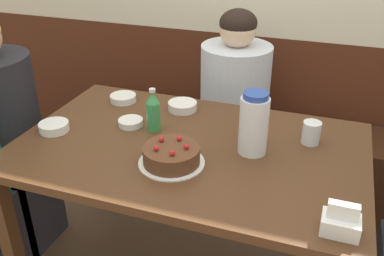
# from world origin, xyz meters

# --- Properties ---
(bench_seat) EXTENTS (2.00, 0.38, 0.48)m
(bench_seat) POSITION_xyz_m (0.00, 0.83, 0.24)
(bench_seat) COLOR #381E11
(bench_seat) RESTS_ON ground_plane
(dining_table) EXTENTS (1.38, 0.87, 0.76)m
(dining_table) POSITION_xyz_m (0.00, 0.00, 0.67)
(dining_table) COLOR #4C2D19
(dining_table) RESTS_ON ground_plane
(birthday_cake) EXTENTS (0.25, 0.25, 0.09)m
(birthday_cake) POSITION_xyz_m (-0.02, -0.15, 0.79)
(birthday_cake) COLOR white
(birthday_cake) RESTS_ON dining_table
(water_pitcher) EXTENTS (0.11, 0.11, 0.25)m
(water_pitcher) POSITION_xyz_m (0.25, 0.03, 0.88)
(water_pitcher) COLOR white
(water_pitcher) RESTS_ON dining_table
(soju_bottle) EXTENTS (0.06, 0.06, 0.19)m
(soju_bottle) POSITION_xyz_m (-0.19, 0.07, 0.85)
(soju_bottle) COLOR #388E4C
(soju_bottle) RESTS_ON dining_table
(napkin_holder) EXTENTS (0.11, 0.08, 0.11)m
(napkin_holder) POSITION_xyz_m (0.59, -0.34, 0.80)
(napkin_holder) COLOR white
(napkin_holder) RESTS_ON dining_table
(bowl_soup_white) EXTENTS (0.12, 0.12, 0.04)m
(bowl_soup_white) POSITION_xyz_m (-0.58, -0.08, 0.78)
(bowl_soup_white) COLOR white
(bowl_soup_white) RESTS_ON dining_table
(bowl_rice_small) EXTENTS (0.13, 0.13, 0.03)m
(bowl_rice_small) POSITION_xyz_m (-0.45, 0.29, 0.78)
(bowl_rice_small) COLOR white
(bowl_rice_small) RESTS_ON dining_table
(bowl_side_dish) EXTENTS (0.13, 0.13, 0.04)m
(bowl_side_dish) POSITION_xyz_m (-0.14, 0.30, 0.78)
(bowl_side_dish) COLOR white
(bowl_side_dish) RESTS_ON dining_table
(bowl_sauce_shallow) EXTENTS (0.11, 0.11, 0.03)m
(bowl_sauce_shallow) POSITION_xyz_m (-0.30, 0.07, 0.77)
(bowl_sauce_shallow) COLOR white
(bowl_sauce_shallow) RESTS_ON dining_table
(glass_water_tall) EXTENTS (0.07, 0.07, 0.09)m
(glass_water_tall) POSITION_xyz_m (0.45, 0.18, 0.81)
(glass_water_tall) COLOR silver
(glass_water_tall) RESTS_ON dining_table
(person_teal_shirt) EXTENTS (0.37, 0.37, 1.15)m
(person_teal_shirt) POSITION_xyz_m (0.01, 0.69, 0.57)
(person_teal_shirt) COLOR #33333D
(person_teal_shirt) RESTS_ON ground_plane
(person_grey_tee) EXTENTS (0.38, 0.38, 1.21)m
(person_grey_tee) POSITION_xyz_m (-0.95, -0.01, 0.60)
(person_grey_tee) COLOR #33333D
(person_grey_tee) RESTS_ON ground_plane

